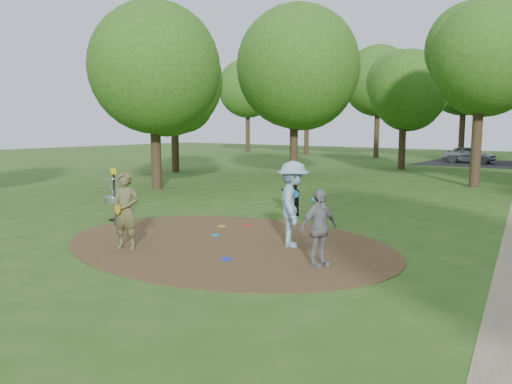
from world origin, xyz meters
The scene contains 13 objects.
ground centered at (0.00, 0.00, 0.00)m, with size 100.00×100.00×0.00m, color #2D5119.
dirt_clearing centered at (0.00, 0.00, 0.01)m, with size 8.40×8.40×0.02m, color #47301C.
player_observer_with_disc centered at (-1.47, -1.72, 0.87)m, with size 0.75×0.63×1.74m.
player_throwing_with_disc centered at (1.42, 0.70, 0.99)m, with size 1.40×1.47×1.98m.
player_walking_with_disc centered at (-0.70, 3.83, 0.81)m, with size 0.70×0.82×1.62m.
player_waiting_with_disc centered at (2.70, -0.37, 0.77)m, with size 0.65×0.98×1.54m.
disc_ground_cyan centered at (-0.72, 0.43, 0.03)m, with size 0.22×0.22×0.02m, color #1888C5.
disc_ground_blue centered at (0.96, -1.12, 0.03)m, with size 0.22×0.22×0.02m, color #0D2AE1.
disc_ground_red centered at (-0.82, 1.88, 0.03)m, with size 0.22×0.22×0.02m, color red.
car_left centered at (-1.89, 30.11, 0.62)m, with size 1.47×3.66×1.25m, color #9CA0A3.
disc_ground_orange centered at (-1.31, 1.38, 0.03)m, with size 0.22×0.22×0.02m, color orange.
disc_golf_basket centered at (-4.50, 0.30, 0.87)m, with size 0.63×0.63×1.54m.
tree_ring centered at (2.27, 9.71, 5.25)m, with size 36.95×45.26×9.16m.
Camera 1 is at (7.45, -8.80, 2.78)m, focal length 35.00 mm.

